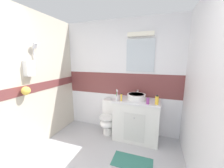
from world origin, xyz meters
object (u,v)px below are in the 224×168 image
(sink_basin, at_px, (136,96))
(toothpaste_tube_upright, at_px, (121,97))
(soap_dispenser, at_px, (148,101))
(toothbrush_cup, at_px, (117,98))
(toilet, at_px, (109,118))
(mouthwash_bottle, at_px, (157,100))

(sink_basin, xyz_separation_m, toothpaste_tube_upright, (-0.26, -0.20, 0.01))
(toothpaste_tube_upright, bearing_deg, soap_dispenser, -1.30)
(soap_dispenser, bearing_deg, toothbrush_cup, 178.30)
(toilet, height_order, soap_dispenser, soap_dispenser)
(soap_dispenser, relative_size, mouthwash_bottle, 0.91)
(soap_dispenser, bearing_deg, sink_basin, 138.53)
(sink_basin, relative_size, toothbrush_cup, 1.82)
(sink_basin, relative_size, mouthwash_bottle, 2.43)
(sink_basin, bearing_deg, soap_dispenser, -41.47)
(toilet, distance_m, toothpaste_tube_upright, 0.68)
(sink_basin, height_order, toilet, sink_basin)
(sink_basin, bearing_deg, mouthwash_bottle, -24.15)
(toilet, relative_size, mouthwash_bottle, 4.45)
(toilet, bearing_deg, toothbrush_cup, -36.65)
(toothbrush_cup, xyz_separation_m, soap_dispenser, (0.59, -0.02, -0.00))
(toothpaste_tube_upright, distance_m, mouthwash_bottle, 0.66)
(sink_basin, xyz_separation_m, soap_dispenser, (0.24, -0.22, -0.00))
(toilet, height_order, mouthwash_bottle, mouthwash_bottle)
(toilet, xyz_separation_m, mouthwash_bottle, (0.99, -0.16, 0.58))
(toilet, distance_m, toothbrush_cup, 0.63)
(sink_basin, distance_m, toothpaste_tube_upright, 0.33)
(toothbrush_cup, distance_m, toothpaste_tube_upright, 0.09)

